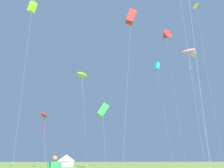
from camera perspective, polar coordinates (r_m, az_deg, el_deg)
name	(u,v)px	position (r m, az deg, el deg)	size (l,w,h in m)	color
kite_pink_parafoil	(188,51)	(64.17, 18.31, 7.71)	(3.81, 3.72, 29.38)	pink
kite_cyan_box	(157,66)	(71.15, 11.07, 4.38)	(3.00, 2.17, 29.77)	#1EB7CC
kite_red_delta	(165,36)	(71.42, 13.06, 11.45)	(3.73, 3.82, 38.07)	red
kite_yellow_diamond	(197,11)	(62.08, 20.19, 16.63)	(0.72, 2.43, 38.32)	yellow
kite_green_box	(103,110)	(45.31, -2.25, -6.43)	(2.40, 2.04, 12.24)	green
kite_red_parafoil	(44,115)	(56.48, -16.46, -7.44)	(2.52, 4.05, 12.23)	red
kite_red_box	(131,17)	(42.09, 4.72, 16.19)	(3.12, 1.84, 26.72)	red
kite_lime_box	(32,7)	(48.54, -19.11, 17.52)	(1.82, 1.90, 30.31)	#99DB2D
kite_white_diamond	(194,55)	(72.22, 19.59, 6.77)	(0.85, 2.48, 32.55)	white
kite_lime_parafoil	(82,75)	(62.20, -7.35, 2.23)	(3.78, 3.95, 23.90)	#99DB2D
festival_tent_center	(66,160)	(58.85, -11.24, -17.95)	(4.30, 4.30, 2.80)	white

